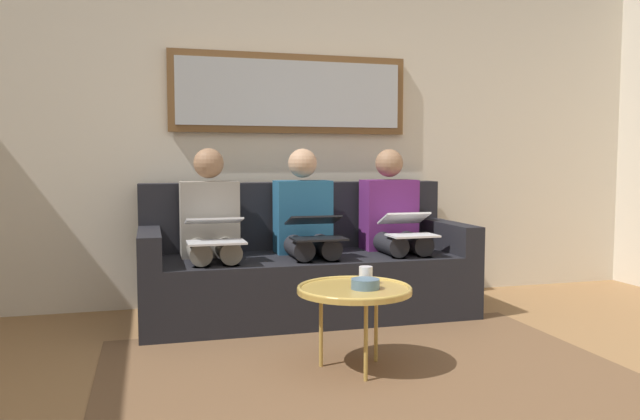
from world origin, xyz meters
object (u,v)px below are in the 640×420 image
Objects in this scene: couch at (304,268)px; laptop_white at (408,226)px; framed_mirror at (291,94)px; person_right at (211,230)px; cup at (366,275)px; person_left at (394,224)px; coffee_table at (354,290)px; bowl at (366,284)px; person_middle at (306,227)px; laptop_black at (316,228)px; laptop_silver at (215,230)px.

couch reaches higher than laptop_white.
framed_mirror reaches higher than person_right.
cup is 1.23m from person_left.
laptop_white is (-0.64, 0.31, 0.31)m from couch.
person_left is (-0.64, 0.46, -0.94)m from framed_mirror.
person_left reaches higher than coffee_table.
framed_mirror is 19.73× the size of cup.
person_left is at bearing -90.00° from laptop_white.
cup reaches higher than coffee_table.
person_middle is at bearing -89.78° from bowl.
laptop_white is at bearing 159.55° from person_middle.
person_right is (0.64, -0.24, -0.02)m from laptop_black.
person_left is at bearing 144.47° from framed_mirror.
laptop_silver is at bearing -55.72° from bowl.
person_right reaches higher than coffee_table.
framed_mirror is at bearing -144.47° from person_right.
person_middle reaches higher than bowl.
person_left reaches higher than laptop_silver.
bowl is 1.36m from person_right.
coffee_table is 0.51× the size of person_left.
couch is at bearing -89.80° from bowl.
framed_mirror is at bearing -35.53° from person_left.
cup is 0.26× the size of laptop_black.
couch is 0.71m from person_left.
laptop_silver is (0.64, 0.31, 0.32)m from couch.
coffee_table is at bearing 42.57° from cup.
bowl is 0.39× the size of laptop_silver.
coffee_table is at bearing 87.96° from couch.
person_left reaches higher than couch.
person_right is at bearing -20.83° from laptop_black.
person_middle and person_right have the same top height.
framed_mirror is 4.88× the size of laptop_silver.
person_middle is 0.68m from laptop_silver.
laptop_black is at bearing 20.83° from person_left.
laptop_white is at bearing 132.62° from framed_mirror.
couch is 1.93× the size of person_middle.
cup is at bearing 92.46° from person_middle.
couch is 1.30m from framed_mirror.
laptop_black is at bearing 159.17° from person_right.
bowl is (-0.00, 1.26, 0.13)m from couch.
bowl is at bearing 90.16° from framed_mirror.
person_right is (0.69, -1.07, 0.14)m from cup.
laptop_white is 1.01× the size of laptop_black.
cup is 1.08m from laptop_silver.
person_left is at bearing 173.87° from couch.
framed_mirror is 1.97m from coffee_table.
laptop_black is at bearing -92.74° from coffee_table.
coffee_table is at bearing 123.37° from laptop_silver.
laptop_black is (-0.04, -0.91, 0.22)m from coffee_table.
framed_mirror is 1.98m from bowl.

